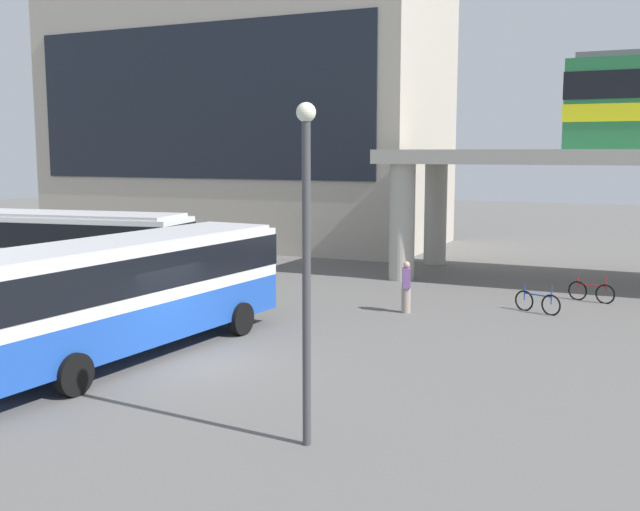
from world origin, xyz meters
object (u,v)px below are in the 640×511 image
(bicycle_red, at_px, (591,292))
(bus_main, at_px, (126,285))
(bus_secondary, at_px, (52,244))
(bicycle_blue, at_px, (537,302))
(station_building, at_px, (245,119))
(pedestrian_near_building, at_px, (406,288))

(bicycle_red, bearing_deg, bus_main, -128.70)
(bus_main, xyz_separation_m, bicycle_red, (10.69, 13.35, -1.63))
(bus_secondary, height_order, bicycle_blue, bus_secondary)
(station_building, relative_size, bus_secondary, 2.11)
(bicycle_blue, relative_size, pedestrian_near_building, 0.93)
(bicycle_blue, bearing_deg, pedestrian_near_building, -155.32)
(bicycle_blue, relative_size, bicycle_red, 0.97)
(station_building, xyz_separation_m, bicycle_blue, (20.10, -14.60, -7.17))
(bus_secondary, bearing_deg, station_building, 97.18)
(station_building, height_order, bicycle_red, station_building)
(bus_main, relative_size, bus_secondary, 0.99)
(bicycle_blue, height_order, bicycle_red, same)
(station_building, height_order, bicycle_blue, station_building)
(bus_main, height_order, bicycle_blue, bus_main)
(bicycle_blue, bearing_deg, station_building, 144.01)
(bicycle_red, distance_m, pedestrian_near_building, 7.40)
(bus_main, distance_m, bicycle_red, 17.18)
(bus_secondary, xyz_separation_m, bicycle_red, (19.22, 7.25, -1.63))
(station_building, bearing_deg, bicycle_red, -28.52)
(bus_main, height_order, bus_secondary, same)
(bus_secondary, bearing_deg, bus_main, -35.57)
(station_building, distance_m, bus_secondary, 19.93)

